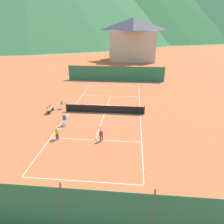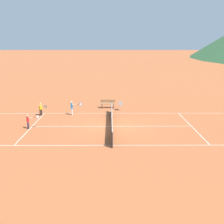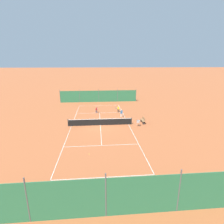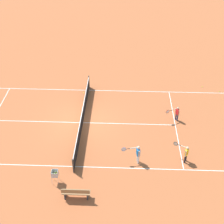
{
  "view_description": "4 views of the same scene",
  "coord_description": "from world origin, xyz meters",
  "px_view_note": "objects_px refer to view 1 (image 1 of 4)",
  "views": [
    {
      "loc": [
        3.16,
        -23.22,
        9.61
      ],
      "look_at": [
        1.06,
        -2.11,
        1.0
      ],
      "focal_mm": 35.0,
      "sensor_mm": 36.0,
      "label": 1
    },
    {
      "loc": [
        20.06,
        -0.11,
        6.38
      ],
      "look_at": [
        -1.83,
        0.02,
        0.72
      ],
      "focal_mm": 42.0,
      "sensor_mm": 36.0,
      "label": 2
    },
    {
      "loc": [
        0.36,
        23.71,
        8.71
      ],
      "look_at": [
        -1.87,
        -2.12,
        1.33
      ],
      "focal_mm": 28.0,
      "sensor_mm": 36.0,
      "label": 3
    },
    {
      "loc": [
        -16.68,
        -2.7,
        13.75
      ],
      "look_at": [
        -0.46,
        -2.05,
        1.35
      ],
      "focal_mm": 50.0,
      "sensor_mm": 36.0,
      "label": 4
    }
  ],
  "objects_px": {
    "tennis_ball_near_corner": "(146,170)",
    "tennis_ball_service_box": "(154,161)",
    "tennis_net": "(105,109)",
    "alpine_chalet": "(133,39)",
    "player_near_baseline": "(57,132)",
    "ball_hopper": "(62,103)",
    "courtside_bench": "(50,108)",
    "tennis_ball_mid_court": "(137,113)",
    "player_far_baseline": "(101,134)",
    "tennis_ball_alley_left": "(120,92)",
    "player_far_service": "(65,118)"
  },
  "relations": [
    {
      "from": "player_far_service",
      "to": "courtside_bench",
      "type": "relative_size",
      "value": 0.86
    },
    {
      "from": "ball_hopper",
      "to": "player_far_baseline",
      "type": "bearing_deg",
      "value": -51.67
    },
    {
      "from": "player_far_service",
      "to": "tennis_ball_mid_court",
      "type": "xyz_separation_m",
      "value": [
        7.27,
        4.01,
        -0.72
      ]
    },
    {
      "from": "player_far_service",
      "to": "courtside_bench",
      "type": "bearing_deg",
      "value": 130.16
    },
    {
      "from": "player_far_baseline",
      "to": "tennis_ball_mid_court",
      "type": "relative_size",
      "value": 17.04
    },
    {
      "from": "player_far_service",
      "to": "tennis_ball_alley_left",
      "type": "xyz_separation_m",
      "value": [
        4.86,
        11.87,
        -0.72
      ]
    },
    {
      "from": "player_far_baseline",
      "to": "tennis_ball_mid_court",
      "type": "height_order",
      "value": "player_far_baseline"
    },
    {
      "from": "tennis_ball_mid_court",
      "to": "alpine_chalet",
      "type": "bearing_deg",
      "value": 91.46
    },
    {
      "from": "tennis_ball_near_corner",
      "to": "ball_hopper",
      "type": "xyz_separation_m",
      "value": [
        -9.56,
        11.27,
        0.62
      ]
    },
    {
      "from": "tennis_ball_near_corner",
      "to": "ball_hopper",
      "type": "relative_size",
      "value": 0.07
    },
    {
      "from": "player_near_baseline",
      "to": "ball_hopper",
      "type": "relative_size",
      "value": 1.34
    },
    {
      "from": "player_far_service",
      "to": "alpine_chalet",
      "type": "xyz_separation_m",
      "value": [
        6.26,
        43.5,
        5.07
      ]
    },
    {
      "from": "courtside_bench",
      "to": "alpine_chalet",
      "type": "bearing_deg",
      "value": 77.36
    },
    {
      "from": "player_far_baseline",
      "to": "tennis_ball_alley_left",
      "type": "relative_size",
      "value": 17.04
    },
    {
      "from": "player_near_baseline",
      "to": "tennis_ball_service_box",
      "type": "bearing_deg",
      "value": -17.64
    },
    {
      "from": "alpine_chalet",
      "to": "tennis_ball_near_corner",
      "type": "bearing_deg",
      "value": -88.18
    },
    {
      "from": "tennis_ball_near_corner",
      "to": "alpine_chalet",
      "type": "xyz_separation_m",
      "value": [
        -1.6,
        50.22,
        5.79
      ]
    },
    {
      "from": "ball_hopper",
      "to": "player_near_baseline",
      "type": "bearing_deg",
      "value": -75.59
    },
    {
      "from": "tennis_ball_alley_left",
      "to": "tennis_ball_mid_court",
      "type": "xyz_separation_m",
      "value": [
        2.4,
        -7.85,
        0.0
      ]
    },
    {
      "from": "tennis_ball_near_corner",
      "to": "tennis_ball_service_box",
      "type": "relative_size",
      "value": 1.0
    },
    {
      "from": "tennis_net",
      "to": "courtside_bench",
      "type": "xyz_separation_m",
      "value": [
        -6.34,
        -0.39,
        -0.05
      ]
    },
    {
      "from": "player_far_service",
      "to": "tennis_ball_service_box",
      "type": "bearing_deg",
      "value": -32.86
    },
    {
      "from": "tennis_net",
      "to": "tennis_ball_service_box",
      "type": "bearing_deg",
      "value": -61.68
    },
    {
      "from": "player_far_service",
      "to": "ball_hopper",
      "type": "distance_m",
      "value": 4.86
    },
    {
      "from": "tennis_ball_mid_court",
      "to": "tennis_ball_near_corner",
      "type": "xyz_separation_m",
      "value": [
        0.59,
        -10.74,
        0.0
      ]
    },
    {
      "from": "player_near_baseline",
      "to": "tennis_ball_near_corner",
      "type": "distance_m",
      "value": 8.6
    },
    {
      "from": "tennis_ball_service_box",
      "to": "courtside_bench",
      "type": "distance_m",
      "value": 14.31
    },
    {
      "from": "tennis_ball_service_box",
      "to": "ball_hopper",
      "type": "bearing_deg",
      "value": 135.49
    },
    {
      "from": "tennis_ball_alley_left",
      "to": "tennis_ball_mid_court",
      "type": "bearing_deg",
      "value": -72.98
    },
    {
      "from": "player_far_baseline",
      "to": "player_near_baseline",
      "type": "relative_size",
      "value": 0.94
    },
    {
      "from": "player_near_baseline",
      "to": "tennis_ball_service_box",
      "type": "height_order",
      "value": "player_near_baseline"
    },
    {
      "from": "player_near_baseline",
      "to": "tennis_ball_mid_court",
      "type": "height_order",
      "value": "player_near_baseline"
    },
    {
      "from": "tennis_net",
      "to": "alpine_chalet",
      "type": "xyz_separation_m",
      "value": [
        2.67,
        39.83,
        5.32
      ]
    },
    {
      "from": "player_near_baseline",
      "to": "tennis_ball_alley_left",
      "type": "bearing_deg",
      "value": 72.42
    },
    {
      "from": "tennis_ball_service_box",
      "to": "courtside_bench",
      "type": "bearing_deg",
      "value": 142.12
    },
    {
      "from": "player_near_baseline",
      "to": "alpine_chalet",
      "type": "bearing_deg",
      "value": 82.55
    },
    {
      "from": "tennis_ball_alley_left",
      "to": "ball_hopper",
      "type": "bearing_deg",
      "value": -131.92
    },
    {
      "from": "tennis_ball_mid_court",
      "to": "tennis_ball_alley_left",
      "type": "bearing_deg",
      "value": 107.02
    },
    {
      "from": "tennis_ball_near_corner",
      "to": "tennis_ball_service_box",
      "type": "distance_m",
      "value": 1.39
    },
    {
      "from": "courtside_bench",
      "to": "alpine_chalet",
      "type": "xyz_separation_m",
      "value": [
        9.02,
        40.22,
        5.37
      ]
    },
    {
      "from": "player_far_service",
      "to": "tennis_ball_mid_court",
      "type": "bearing_deg",
      "value": 28.92
    },
    {
      "from": "tennis_net",
      "to": "tennis_ball_mid_court",
      "type": "height_order",
      "value": "tennis_net"
    },
    {
      "from": "player_near_baseline",
      "to": "tennis_ball_near_corner",
      "type": "xyz_separation_m",
      "value": [
        7.66,
        -3.86,
        -0.67
      ]
    },
    {
      "from": "player_far_service",
      "to": "tennis_ball_mid_court",
      "type": "relative_size",
      "value": 19.5
    },
    {
      "from": "player_far_baseline",
      "to": "tennis_ball_alley_left",
      "type": "distance_m",
      "value": 14.72
    },
    {
      "from": "player_far_service",
      "to": "player_far_baseline",
      "type": "distance_m",
      "value": 4.99
    },
    {
      "from": "tennis_ball_service_box",
      "to": "ball_hopper",
      "type": "xyz_separation_m",
      "value": [
        -10.23,
        10.06,
        0.62
      ]
    },
    {
      "from": "tennis_ball_service_box",
      "to": "tennis_net",
      "type": "bearing_deg",
      "value": 118.32
    },
    {
      "from": "courtside_bench",
      "to": "tennis_ball_near_corner",
      "type": "bearing_deg",
      "value": -43.27
    },
    {
      "from": "tennis_ball_mid_court",
      "to": "ball_hopper",
      "type": "bearing_deg",
      "value": 176.58
    }
  ]
}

